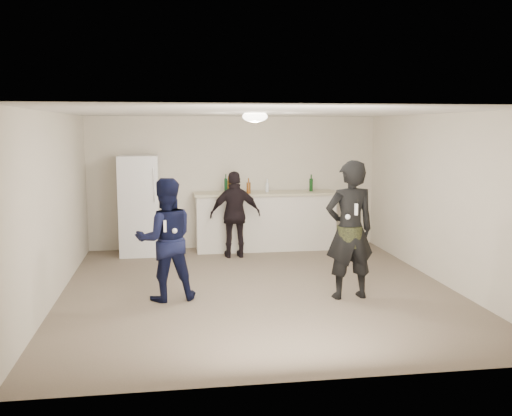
{
  "coord_description": "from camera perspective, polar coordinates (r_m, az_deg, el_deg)",
  "views": [
    {
      "loc": [
        -1.2,
        -7.8,
        2.3
      ],
      "look_at": [
        0.0,
        0.2,
        1.15
      ],
      "focal_mm": 40.0,
      "sensor_mm": 36.0,
      "label": 1
    }
  ],
  "objects": [
    {
      "name": "counter",
      "position": [
        10.77,
        0.95,
        -1.41
      ],
      "size": [
        2.6,
        0.56,
        1.05
      ],
      "primitive_type": "cube",
      "color": "silver",
      "rests_on": "floor"
    },
    {
      "name": "wall_back",
      "position": [
        10.92,
        -2.18,
        2.56
      ],
      "size": [
        6.0,
        0.0,
        6.0
      ],
      "primitive_type": "plane",
      "rotation": [
        1.57,
        0.0,
        0.0
      ],
      "color": "beige",
      "rests_on": "floor"
    },
    {
      "name": "wall_left",
      "position": [
        8.02,
        -19.59,
        0.1
      ],
      "size": [
        0.0,
        6.0,
        6.0
      ],
      "primitive_type": "plane",
      "rotation": [
        1.57,
        0.0,
        1.57
      ],
      "color": "beige",
      "rests_on": "floor"
    },
    {
      "name": "remote_woman",
      "position": [
        7.45,
        9.98,
        -0.13
      ],
      "size": [
        0.04,
        0.04,
        0.15
      ],
      "primitive_type": "cube",
      "color": "white",
      "rests_on": "woman"
    },
    {
      "name": "camo_shorts",
      "position": [
        7.75,
        9.33,
        -2.8
      ],
      "size": [
        0.34,
        0.34,
        0.28
      ],
      "primitive_type": "cylinder",
      "color": "#303618",
      "rests_on": "woman"
    },
    {
      "name": "wall_right",
      "position": [
        8.81,
        18.19,
        0.84
      ],
      "size": [
        0.0,
        6.0,
        6.0
      ],
      "primitive_type": "plane",
      "rotation": [
        1.57,
        0.0,
        -1.57
      ],
      "color": "beige",
      "rests_on": "floor"
    },
    {
      "name": "wall_front",
      "position": [
        5.06,
        5.4,
        -3.91
      ],
      "size": [
        6.0,
        0.0,
        6.0
      ],
      "primitive_type": "plane",
      "rotation": [
        -1.57,
        0.0,
        0.0
      ],
      "color": "beige",
      "rests_on": "floor"
    },
    {
      "name": "nunchuk_man",
      "position": [
        7.4,
        -8.14,
        -2.27
      ],
      "size": [
        0.07,
        0.07,
        0.07
      ],
      "primitive_type": "sphere",
      "color": "silver",
      "rests_on": "man"
    },
    {
      "name": "floor",
      "position": [
        8.22,
        0.21,
        -8.16
      ],
      "size": [
        6.0,
        6.0,
        0.0
      ],
      "primitive_type": "plane",
      "color": "#6B5B4C",
      "rests_on": "ground"
    },
    {
      "name": "woman",
      "position": [
        7.73,
        9.34,
        -2.18
      ],
      "size": [
        0.72,
        0.51,
        1.87
      ],
      "primitive_type": "imported",
      "rotation": [
        0.0,
        0.0,
        3.24
      ],
      "color": "black",
      "rests_on": "floor"
    },
    {
      "name": "counter_top",
      "position": [
        10.69,
        0.96,
        1.47
      ],
      "size": [
        2.68,
        0.64,
        0.04
      ],
      "primitive_type": "cube",
      "color": "beige",
      "rests_on": "counter"
    },
    {
      "name": "ceiling_dome",
      "position": [
        8.19,
        -0.11,
        9.14
      ],
      "size": [
        0.36,
        0.36,
        0.16
      ],
      "primitive_type": "ellipsoid",
      "color": "white",
      "rests_on": "ceiling"
    },
    {
      "name": "ceiling",
      "position": [
        7.9,
        0.22,
        9.54
      ],
      "size": [
        6.0,
        6.0,
        0.0
      ],
      "primitive_type": "plane",
      "rotation": [
        3.14,
        0.0,
        0.0
      ],
      "color": "silver",
      "rests_on": "wall_back"
    },
    {
      "name": "remote_man",
      "position": [
        7.36,
        -9.09,
        -1.8
      ],
      "size": [
        0.04,
        0.04,
        0.15
      ],
      "primitive_type": "cube",
      "color": "white",
      "rests_on": "man"
    },
    {
      "name": "fridge_handle",
      "position": [
        10.09,
        -10.17,
        2.27
      ],
      "size": [
        0.02,
        0.02,
        0.6
      ],
      "primitive_type": "cylinder",
      "color": "silver",
      "rests_on": "fridge"
    },
    {
      "name": "spectator",
      "position": [
        10.08,
        -2.08,
        -0.66
      ],
      "size": [
        0.91,
        0.39,
        1.53
      ],
      "primitive_type": "imported",
      "rotation": [
        0.0,
        0.0,
        3.16
      ],
      "color": "black",
      "rests_on": "floor"
    },
    {
      "name": "shaker",
      "position": [
        10.45,
        -2.29,
        1.9
      ],
      "size": [
        0.08,
        0.08,
        0.17
      ],
      "primitive_type": "cylinder",
      "color": "silver",
      "rests_on": "counter_top"
    },
    {
      "name": "fridge",
      "position": [
        10.51,
        -11.59,
        0.26
      ],
      "size": [
        0.7,
        0.7,
        1.8
      ],
      "primitive_type": "cube",
      "color": "white",
      "rests_on": "floor"
    },
    {
      "name": "man",
      "position": [
        7.67,
        -9.03,
        -3.13
      ],
      "size": [
        0.88,
        0.73,
        1.64
      ],
      "primitive_type": "imported",
      "rotation": [
        0.0,
        0.0,
        3.29
      ],
      "color": "#0E153E",
      "rests_on": "floor"
    },
    {
      "name": "nunchuk_woman",
      "position": [
        7.46,
        9.16,
        -0.88
      ],
      "size": [
        0.07,
        0.07,
        0.07
      ],
      "primitive_type": "sphere",
      "color": "white",
      "rests_on": "woman"
    },
    {
      "name": "bottle_cluster",
      "position": [
        10.65,
        0.09,
        2.17
      ],
      "size": [
        1.71,
        0.34,
        0.28
      ],
      "color": "#13431F",
      "rests_on": "counter_top"
    }
  ]
}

